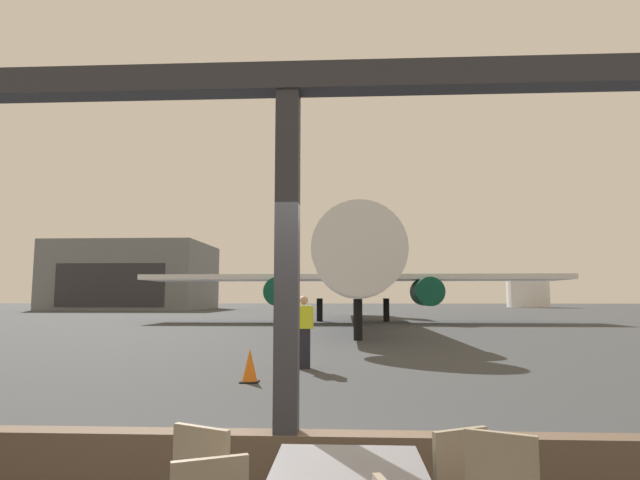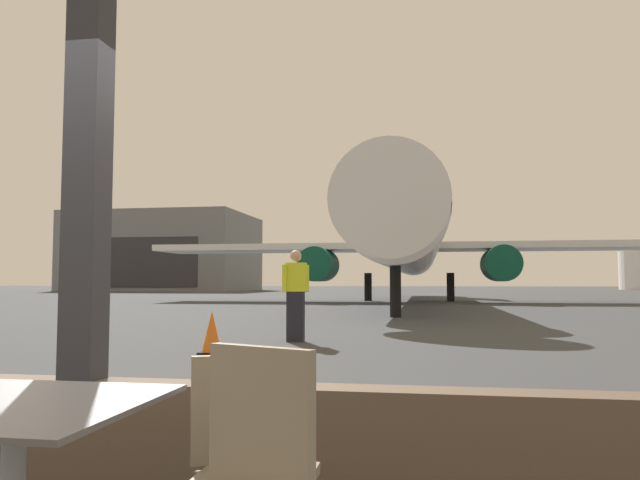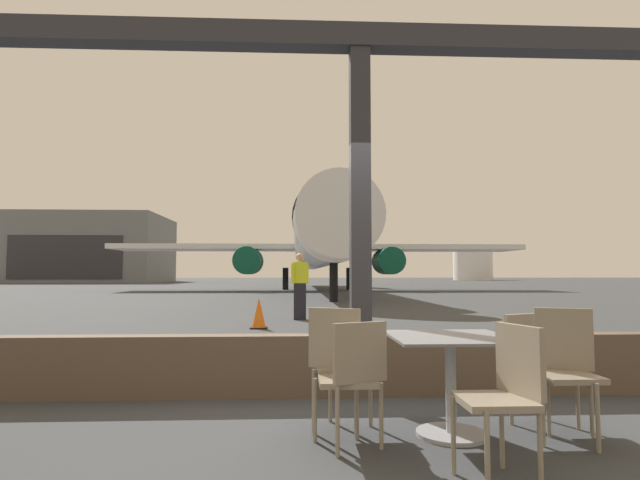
{
  "view_description": "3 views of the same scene",
  "coord_description": "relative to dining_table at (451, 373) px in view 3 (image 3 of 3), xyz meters",
  "views": [
    {
      "loc": [
        0.5,
        -4.4,
        1.7
      ],
      "look_at": [
        -0.62,
        17.76,
        4.16
      ],
      "focal_mm": 29.21,
      "sensor_mm": 36.0,
      "label": 1
    },
    {
      "loc": [
        1.89,
        -3.21,
        1.14
      ],
      "look_at": [
        -1.57,
        17.14,
        2.53
      ],
      "focal_mm": 34.65,
      "sensor_mm": 36.0,
      "label": 2
    },
    {
      "loc": [
        -0.64,
        -5.09,
        1.19
      ],
      "look_at": [
        0.41,
        17.45,
        2.69
      ],
      "focal_mm": 28.71,
      "sensor_mm": 36.0,
      "label": 3
    }
  ],
  "objects": [
    {
      "name": "distant_hangar",
      "position": [
        -31.52,
        72.99,
        4.38
      ],
      "size": [
        21.28,
        16.51,
        9.68
      ],
      "color": "slate",
      "rests_on": "ground"
    },
    {
      "name": "ground_crew_worker",
      "position": [
        -1.05,
        9.62,
        0.44
      ],
      "size": [
        0.46,
        0.39,
        1.74
      ],
      "color": "black",
      "rests_on": "ground"
    },
    {
      "name": "cafe_chair_window_right",
      "position": [
        0.76,
        0.25,
        0.06
      ],
      "size": [
        0.51,
        0.51,
        0.87
      ],
      "color": "gray",
      "rests_on": "ground"
    },
    {
      "name": "cafe_chair_aisle_left",
      "position": [
        -0.76,
        -0.25,
        0.06
      ],
      "size": [
        0.5,
        0.5,
        0.87
      ],
      "color": "gray",
      "rests_on": "ground"
    },
    {
      "name": "window_frame",
      "position": [
        -0.51,
        1.28,
        0.89
      ],
      "size": [
        8.39,
        0.24,
        3.74
      ],
      "color": "brown",
      "rests_on": "ground"
    },
    {
      "name": "dining_table",
      "position": [
        0.0,
        0.0,
        0.0
      ],
      "size": [
        0.88,
        0.88,
        0.73
      ],
      "color": "slate",
      "rests_on": "ground"
    },
    {
      "name": "airplane",
      "position": [
        0.45,
        32.35,
        2.92
      ],
      "size": [
        29.32,
        36.08,
        10.15
      ],
      "color": "silver",
      "rests_on": "ground"
    },
    {
      "name": "fuel_storage_tank",
      "position": [
        32.1,
        91.17,
        2.23
      ],
      "size": [
        7.22,
        7.22,
        5.37
      ],
      "primitive_type": "cylinder",
      "color": "white",
      "rests_on": "ground"
    },
    {
      "name": "cafe_chair_window_left",
      "position": [
        0.83,
        -0.1,
        0.09
      ],
      "size": [
        0.5,
        0.5,
        0.93
      ],
      "color": "gray",
      "rests_on": "ground"
    },
    {
      "name": "traffic_cone",
      "position": [
        -1.96,
        7.5,
        -0.14
      ],
      "size": [
        0.36,
        0.36,
        0.67
      ],
      "color": "orange",
      "rests_on": "ground"
    },
    {
      "name": "cafe_chair_aisle_right",
      "position": [
        -0.83,
        0.1,
        0.1
      ],
      "size": [
        0.51,
        0.51,
        0.94
      ],
      "color": "gray",
      "rests_on": "ground"
    },
    {
      "name": "cafe_chair_side_extra",
      "position": [
        0.08,
        -0.82,
        0.08
      ],
      "size": [
        0.46,
        0.46,
        0.89
      ],
      "color": "gray",
      "rests_on": "ground"
    },
    {
      "name": "ground_plane",
      "position": [
        -0.51,
        41.28,
        -0.46
      ],
      "size": [
        220.0,
        220.0,
        0.0
      ],
      "primitive_type": "plane",
      "color": "#383A3D"
    }
  ]
}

